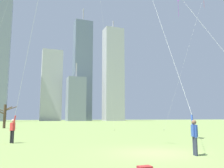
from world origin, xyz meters
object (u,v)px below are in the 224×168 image
object	(u,v)px
distant_kite_low_near_trees_red	(202,2)
kite_flyer_foreground_left_white	(27,57)
bare_tree_rightmost	(5,115)
kite_flyer_midfield_center_pink	(178,83)

from	to	relation	value
distant_kite_low_near_trees_red	kite_flyer_foreground_left_white	bearing A→B (deg)	-155.32
bare_tree_rightmost	kite_flyer_midfield_center_pink	bearing A→B (deg)	-72.42
kite_flyer_midfield_center_pink	kite_flyer_foreground_left_white	distance (m)	9.92
kite_flyer_foreground_left_white	distant_kite_low_near_trees_red	distance (m)	32.06
kite_flyer_midfield_center_pink	bare_tree_rightmost	world-z (taller)	kite_flyer_midfield_center_pink
kite_flyer_foreground_left_white	distant_kite_low_near_trees_red	xyz separation A→B (m)	(26.01, 11.95, 14.43)
kite_flyer_midfield_center_pink	distant_kite_low_near_trees_red	bearing A→B (deg)	44.22
kite_flyer_midfield_center_pink	kite_flyer_foreground_left_white	xyz separation A→B (m)	(-7.68, 5.89, 2.17)
kite_flyer_foreground_left_white	bare_tree_rightmost	world-z (taller)	kite_flyer_foreground_left_white
distant_kite_low_near_trees_red	bare_tree_rightmost	xyz separation A→B (m)	(-28.91, 15.54, -18.00)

